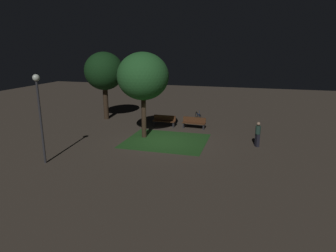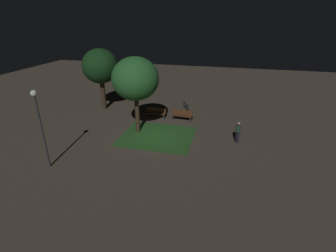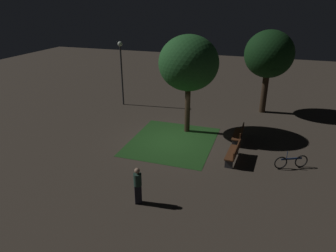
{
  "view_description": "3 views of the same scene",
  "coord_description": "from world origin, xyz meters",
  "px_view_note": "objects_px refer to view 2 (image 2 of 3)",
  "views": [
    {
      "loc": [
        -5.46,
        18.3,
        6.1
      ],
      "look_at": [
        -0.17,
        -0.07,
        1.06
      ],
      "focal_mm": 31.8,
      "sensor_mm": 36.0,
      "label": 1
    },
    {
      "loc": [
        -5.09,
        16.41,
        8.47
      ],
      "look_at": [
        -0.82,
        -0.3,
        0.86
      ],
      "focal_mm": 26.74,
      "sensor_mm": 36.0,
      "label": 2
    },
    {
      "loc": [
        -15.23,
        -4.94,
        7.66
      ],
      "look_at": [
        0.59,
        0.33,
        0.68
      ],
      "focal_mm": 32.55,
      "sensor_mm": 36.0,
      "label": 3
    }
  ],
  "objects_px": {
    "bench_corner": "(182,115)",
    "tree_back_left": "(100,67)",
    "lamp_post_plaza_east": "(39,117)",
    "bicycle": "(186,106)",
    "bench_front_right": "(156,113)",
    "pedestrian": "(238,132)",
    "tree_back_right": "(135,79)"
  },
  "relations": [
    {
      "from": "bench_corner",
      "to": "tree_back_left",
      "type": "distance_m",
      "value": 8.93
    },
    {
      "from": "lamp_post_plaza_east",
      "to": "bicycle",
      "type": "xyz_separation_m",
      "value": [
        -6.24,
        -12.06,
        -2.9
      ]
    },
    {
      "from": "bench_corner",
      "to": "bicycle",
      "type": "distance_m",
      "value": 2.75
    },
    {
      "from": "bench_front_right",
      "to": "pedestrian",
      "type": "xyz_separation_m",
      "value": [
        -7.12,
        3.2,
        0.37
      ]
    },
    {
      "from": "bench_corner",
      "to": "tree_back_left",
      "type": "xyz_separation_m",
      "value": [
        8.07,
        -1.06,
        3.66
      ]
    },
    {
      "from": "tree_back_left",
      "to": "pedestrian",
      "type": "bearing_deg",
      "value": 161.56
    },
    {
      "from": "lamp_post_plaza_east",
      "to": "pedestrian",
      "type": "xyz_separation_m",
      "value": [
        -11.12,
        -6.12,
        -2.39
      ]
    },
    {
      "from": "tree_back_right",
      "to": "bicycle",
      "type": "distance_m",
      "value": 7.65
    },
    {
      "from": "lamp_post_plaza_east",
      "to": "pedestrian",
      "type": "bearing_deg",
      "value": -151.19
    },
    {
      "from": "lamp_post_plaza_east",
      "to": "tree_back_right",
      "type": "bearing_deg",
      "value": -119.77
    },
    {
      "from": "tree_back_right",
      "to": "bicycle",
      "type": "bearing_deg",
      "value": -114.76
    },
    {
      "from": "tree_back_left",
      "to": "pedestrian",
      "type": "xyz_separation_m",
      "value": [
        -12.79,
        4.26,
        -3.29
      ]
    },
    {
      "from": "tree_back_right",
      "to": "pedestrian",
      "type": "xyz_separation_m",
      "value": [
        -7.64,
        -0.03,
        -3.38
      ]
    },
    {
      "from": "bench_front_right",
      "to": "tree_back_left",
      "type": "xyz_separation_m",
      "value": [
        5.67,
        -1.06,
        3.66
      ]
    },
    {
      "from": "tree_back_right",
      "to": "lamp_post_plaza_east",
      "type": "relative_size",
      "value": 1.22
    },
    {
      "from": "tree_back_right",
      "to": "tree_back_left",
      "type": "bearing_deg",
      "value": -39.82
    },
    {
      "from": "bench_corner",
      "to": "bench_front_right",
      "type": "height_order",
      "value": "same"
    },
    {
      "from": "lamp_post_plaza_east",
      "to": "bicycle",
      "type": "bearing_deg",
      "value": -117.34
    },
    {
      "from": "tree_back_right",
      "to": "bench_front_right",
      "type": "bearing_deg",
      "value": -99.04
    },
    {
      "from": "bicycle",
      "to": "pedestrian",
      "type": "bearing_deg",
      "value": 129.4
    },
    {
      "from": "bench_corner",
      "to": "pedestrian",
      "type": "xyz_separation_m",
      "value": [
        -4.72,
        3.2,
        0.37
      ]
    },
    {
      "from": "bench_front_right",
      "to": "bicycle",
      "type": "height_order",
      "value": "bicycle"
    },
    {
      "from": "bench_front_right",
      "to": "pedestrian",
      "type": "distance_m",
      "value": 7.82
    },
    {
      "from": "tree_back_left",
      "to": "tree_back_right",
      "type": "bearing_deg",
      "value": 140.18
    },
    {
      "from": "bench_corner",
      "to": "pedestrian",
      "type": "height_order",
      "value": "pedestrian"
    },
    {
      "from": "bench_corner",
      "to": "lamp_post_plaza_east",
      "type": "distance_m",
      "value": 11.64
    },
    {
      "from": "tree_back_right",
      "to": "pedestrian",
      "type": "bearing_deg",
      "value": -179.75
    },
    {
      "from": "tree_back_left",
      "to": "bicycle",
      "type": "height_order",
      "value": "tree_back_left"
    },
    {
      "from": "bench_front_right",
      "to": "lamp_post_plaza_east",
      "type": "distance_m",
      "value": 10.51
    },
    {
      "from": "tree_back_right",
      "to": "pedestrian",
      "type": "distance_m",
      "value": 8.35
    },
    {
      "from": "bench_corner",
      "to": "lamp_post_plaza_east",
      "type": "xyz_separation_m",
      "value": [
        6.4,
        9.32,
        2.76
      ]
    },
    {
      "from": "bench_front_right",
      "to": "bicycle",
      "type": "bearing_deg",
      "value": -129.28
    }
  ]
}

